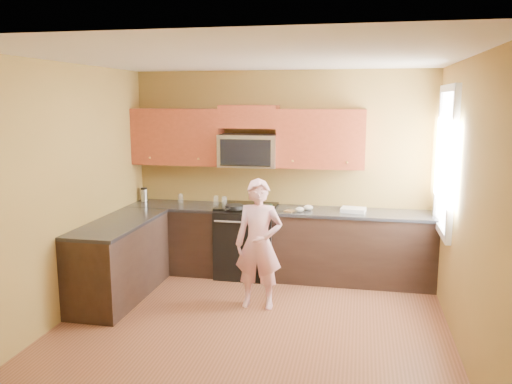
% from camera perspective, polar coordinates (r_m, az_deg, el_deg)
% --- Properties ---
extents(floor, '(4.00, 4.00, 0.00)m').
position_cam_1_polar(floor, '(5.44, -0.69, -15.03)').
color(floor, brown).
rests_on(floor, ground).
extents(ceiling, '(4.00, 4.00, 0.00)m').
position_cam_1_polar(ceiling, '(4.94, -0.76, 14.62)').
color(ceiling, white).
rests_on(ceiling, ground).
extents(wall_back, '(4.00, 0.00, 4.00)m').
position_cam_1_polar(wall_back, '(6.96, 2.77, 2.14)').
color(wall_back, olive).
rests_on(wall_back, ground).
extents(wall_front, '(4.00, 0.00, 4.00)m').
position_cam_1_polar(wall_front, '(3.15, -8.53, -7.73)').
color(wall_front, olive).
rests_on(wall_front, ground).
extents(wall_left, '(0.00, 4.00, 4.00)m').
position_cam_1_polar(wall_left, '(5.78, -20.50, -0.12)').
color(wall_left, olive).
rests_on(wall_left, ground).
extents(wall_right, '(0.00, 4.00, 4.00)m').
position_cam_1_polar(wall_right, '(5.00, 22.29, -1.74)').
color(wall_right, olive).
rests_on(wall_right, ground).
extents(cabinet_back_run, '(4.00, 0.60, 0.88)m').
position_cam_1_polar(cabinet_back_run, '(6.86, 2.32, -5.75)').
color(cabinet_back_run, black).
rests_on(cabinet_back_run, floor).
extents(cabinet_left_run, '(0.60, 1.60, 0.88)m').
position_cam_1_polar(cabinet_left_run, '(6.35, -14.80, -7.38)').
color(cabinet_left_run, black).
rests_on(cabinet_left_run, floor).
extents(countertop_back, '(4.00, 0.62, 0.04)m').
position_cam_1_polar(countertop_back, '(6.74, 2.33, -2.00)').
color(countertop_back, black).
rests_on(countertop_back, cabinet_back_run).
extents(countertop_left, '(0.62, 1.60, 0.04)m').
position_cam_1_polar(countertop_left, '(6.23, -14.91, -3.34)').
color(countertop_left, black).
rests_on(countertop_left, cabinet_left_run).
extents(stove, '(0.76, 0.65, 0.95)m').
position_cam_1_polar(stove, '(6.90, -1.01, -5.35)').
color(stove, black).
rests_on(stove, floor).
extents(microwave, '(0.76, 0.40, 0.42)m').
position_cam_1_polar(microwave, '(6.83, -0.81, 2.84)').
color(microwave, silver).
rests_on(microwave, wall_back).
extents(upper_cab_left, '(1.22, 0.33, 0.75)m').
position_cam_1_polar(upper_cab_left, '(7.13, -8.55, 3.05)').
color(upper_cab_left, maroon).
rests_on(upper_cab_left, wall_back).
extents(upper_cab_right, '(1.12, 0.33, 0.75)m').
position_cam_1_polar(upper_cab_right, '(6.72, 7.11, 2.66)').
color(upper_cab_right, maroon).
rests_on(upper_cab_right, wall_back).
extents(upper_cab_over_mw, '(0.76, 0.33, 0.30)m').
position_cam_1_polar(upper_cab_over_mw, '(6.81, -0.76, 8.31)').
color(upper_cab_over_mw, maroon).
rests_on(upper_cab_over_mw, wall_back).
extents(window, '(0.06, 1.06, 1.66)m').
position_cam_1_polar(window, '(6.12, 20.25, 3.28)').
color(window, white).
rests_on(window, wall_right).
extents(woman, '(0.53, 0.35, 1.46)m').
position_cam_1_polar(woman, '(5.78, 0.31, -5.77)').
color(woman, pink).
rests_on(woman, floor).
extents(frying_pan, '(0.33, 0.46, 0.05)m').
position_cam_1_polar(frying_pan, '(6.57, -2.38, -1.88)').
color(frying_pan, black).
rests_on(frying_pan, stove).
extents(butter_tub, '(0.17, 0.17, 0.10)m').
position_cam_1_polar(butter_tub, '(6.62, 1.25, -2.03)').
color(butter_tub, yellow).
rests_on(butter_tub, countertop_back).
extents(toast_slice, '(0.14, 0.14, 0.01)m').
position_cam_1_polar(toast_slice, '(6.56, 3.68, -2.11)').
color(toast_slice, '#B27F47').
rests_on(toast_slice, countertop_back).
extents(napkin_a, '(0.13, 0.14, 0.06)m').
position_cam_1_polar(napkin_a, '(6.55, 4.85, -1.93)').
color(napkin_a, silver).
rests_on(napkin_a, countertop_back).
extents(napkin_b, '(0.16, 0.17, 0.07)m').
position_cam_1_polar(napkin_b, '(6.66, 5.78, -1.72)').
color(napkin_b, silver).
rests_on(napkin_b, countertop_back).
extents(dish_towel, '(0.32, 0.27, 0.05)m').
position_cam_1_polar(dish_towel, '(6.64, 10.67, -1.95)').
color(dish_towel, white).
rests_on(dish_towel, countertop_back).
extents(travel_mug, '(0.11, 0.11, 0.19)m').
position_cam_1_polar(travel_mug, '(7.39, -12.21, -0.99)').
color(travel_mug, silver).
rests_on(travel_mug, countertop_back).
extents(glass_a, '(0.08, 0.08, 0.12)m').
position_cam_1_polar(glass_a, '(7.20, -8.30, -0.68)').
color(glass_a, silver).
rests_on(glass_a, countertop_back).
extents(glass_b, '(0.08, 0.08, 0.12)m').
position_cam_1_polar(glass_b, '(6.99, -4.44, -0.92)').
color(glass_b, silver).
rests_on(glass_b, countertop_back).
extents(glass_c, '(0.08, 0.08, 0.12)m').
position_cam_1_polar(glass_c, '(6.93, -3.50, -1.00)').
color(glass_c, silver).
rests_on(glass_c, countertop_back).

